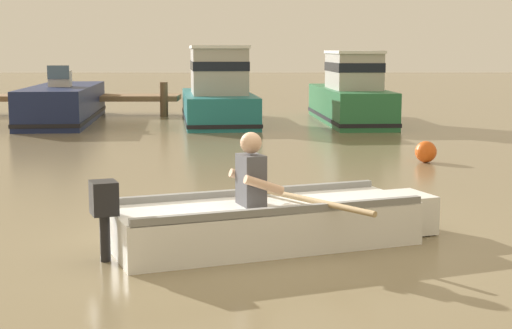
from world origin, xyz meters
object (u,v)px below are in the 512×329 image
object	(u,v)px
moored_boat_teal	(218,95)
mooring_buoy	(426,152)
rowboat_with_person	(271,221)
moored_boat_navy	(64,105)
moored_boat_green	(350,96)

from	to	relation	value
moored_boat_teal	mooring_buoy	distance (m)	8.54
rowboat_with_person	mooring_buoy	xyz separation A→B (m)	(2.95, 5.86, -0.06)
moored_boat_navy	moored_boat_teal	size ratio (longest dim) A/B	1.12
moored_boat_navy	mooring_buoy	distance (m)	11.52
moored_boat_green	mooring_buoy	bearing A→B (deg)	-87.30
moored_boat_navy	moored_boat_green	xyz separation A→B (m)	(8.00, -0.28, 0.26)
rowboat_with_person	moored_boat_navy	xyz separation A→B (m)	(-5.41, 13.77, 0.23)
moored_boat_navy	moored_boat_green	world-z (taller)	moored_boat_green
moored_boat_green	rowboat_with_person	bearing A→B (deg)	-100.88
mooring_buoy	moored_boat_teal	bearing A→B (deg)	118.17
moored_boat_teal	moored_boat_green	bearing A→B (deg)	2.02
moored_boat_navy	mooring_buoy	world-z (taller)	moored_boat_navy
moored_boat_navy	moored_boat_green	size ratio (longest dim) A/B	1.09
rowboat_with_person	moored_boat_navy	size ratio (longest dim) A/B	0.57
moored_boat_navy	moored_boat_green	bearing A→B (deg)	-1.98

